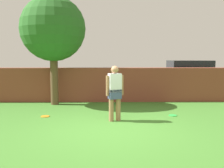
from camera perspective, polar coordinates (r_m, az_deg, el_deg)
ground_plane at (r=6.49m, az=-0.36°, el=-10.58°), size 40.00×40.00×0.00m
brick_wall at (r=10.76m, az=-8.58°, el=-0.13°), size 13.58×0.50×1.43m
tree at (r=10.17m, az=-13.31°, el=12.06°), size 2.53×2.53×4.24m
person at (r=7.29m, az=0.64°, el=-1.53°), size 0.51×0.33×1.62m
car at (r=13.29m, az=17.17°, el=1.46°), size 4.23×1.97×1.72m
frisbee_orange at (r=8.23m, az=-15.02°, el=-7.14°), size 0.27×0.27×0.02m
frisbee_green at (r=8.32m, az=13.71°, el=-6.97°), size 0.27×0.27×0.02m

